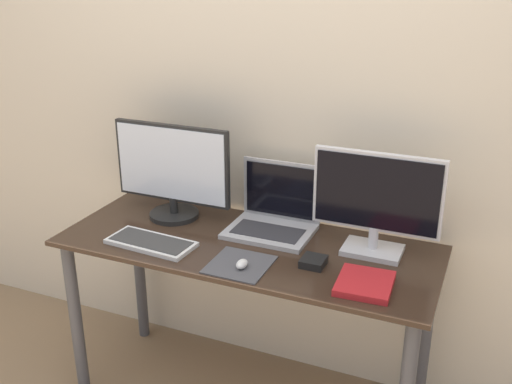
# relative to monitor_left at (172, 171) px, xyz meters

# --- Properties ---
(wall_back) EXTENTS (7.00, 0.05, 2.50)m
(wall_back) POSITION_rel_monitor_left_xyz_m (0.39, 0.24, 0.30)
(wall_back) COLOR beige
(wall_back) RESTS_ON ground_plane
(desk) EXTENTS (1.47, 0.58, 0.75)m
(desk) POSITION_rel_monitor_left_xyz_m (0.39, -0.12, -0.34)
(desk) COLOR #332319
(desk) RESTS_ON ground_plane
(monitor_left) EXTENTS (0.52, 0.21, 0.40)m
(monitor_left) POSITION_rel_monitor_left_xyz_m (0.00, 0.00, 0.00)
(monitor_left) COLOR black
(monitor_left) RESTS_ON desk
(monitor_right) EXTENTS (0.47, 0.15, 0.39)m
(monitor_right) POSITION_rel_monitor_left_xyz_m (0.85, 0.00, 0.00)
(monitor_right) COLOR silver
(monitor_right) RESTS_ON desk
(laptop) EXTENTS (0.34, 0.26, 0.26)m
(laptop) POSITION_rel_monitor_left_xyz_m (0.44, 0.05, -0.14)
(laptop) COLOR #ADADB2
(laptop) RESTS_ON desk
(keyboard) EXTENTS (0.35, 0.17, 0.02)m
(keyboard) POSITION_rel_monitor_left_xyz_m (0.05, -0.27, -0.19)
(keyboard) COLOR silver
(keyboard) RESTS_ON desk
(mousepad) EXTENTS (0.21, 0.22, 0.00)m
(mousepad) POSITION_rel_monitor_left_xyz_m (0.44, -0.29, -0.20)
(mousepad) COLOR #47474C
(mousepad) RESTS_ON desk
(mouse) EXTENTS (0.04, 0.06, 0.03)m
(mouse) POSITION_rel_monitor_left_xyz_m (0.46, -0.31, -0.18)
(mouse) COLOR silver
(mouse) RESTS_ON mousepad
(book) EXTENTS (0.19, 0.21, 0.02)m
(book) POSITION_rel_monitor_left_xyz_m (0.88, -0.26, -0.19)
(book) COLOR red
(book) RESTS_ON desk
(power_brick) EXTENTS (0.08, 0.09, 0.03)m
(power_brick) POSITION_rel_monitor_left_xyz_m (0.68, -0.18, -0.19)
(power_brick) COLOR black
(power_brick) RESTS_ON desk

